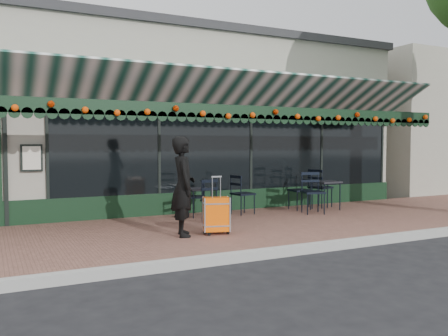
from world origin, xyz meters
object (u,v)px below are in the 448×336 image
cafe_table_b (198,191)px  chair_a_right (320,188)px  chair_a_front (313,193)px  chair_b_right (243,194)px  chair_b_left (196,197)px  chair_a_left (300,191)px  cafe_table_a (326,184)px  suitcase (216,215)px  chair_b_front (215,201)px  woman (183,186)px

cafe_table_b → chair_a_right: (3.42, 0.01, -0.07)m
chair_a_front → chair_b_right: size_ratio=1.06×
chair_b_left → chair_a_front: bearing=89.8°
chair_a_left → chair_a_front: chair_a_front is taller
cafe_table_a → chair_b_right: 2.24m
cafe_table_b → chair_b_left: bearing=95.8°
suitcase → chair_a_right: 4.48m
suitcase → cafe_table_a: 4.17m
cafe_table_b → chair_a_right: size_ratio=0.64×
chair_b_left → chair_a_left: bearing=104.7°
chair_a_front → cafe_table_a: bearing=47.2°
cafe_table_a → chair_a_left: chair_a_left is taller
chair_a_front → chair_b_right: bearing=173.8°
chair_a_right → chair_b_front: bearing=91.5°
cafe_table_a → cafe_table_b: size_ratio=1.11×
cafe_table_a → chair_b_left: (-3.28, 0.53, -0.22)m
chair_a_front → chair_b_right: 1.65m
suitcase → chair_a_front: bearing=38.6°
chair_b_left → chair_b_right: (1.07, -0.28, 0.04)m
cafe_table_b → chair_b_left: size_ratio=0.76×
cafe_table_b → chair_b_front: size_ratio=0.70×
chair_a_left → chair_a_front: size_ratio=0.96×
suitcase → cafe_table_a: (3.81, 1.66, 0.29)m
chair_a_right → chair_b_front: 3.61m
cafe_table_a → chair_b_left: size_ratio=0.84×
suitcase → cafe_table_a: suitcase is taller
chair_a_right → chair_b_right: bearing=79.6°
chair_a_front → chair_b_front: 2.62m
suitcase → chair_b_left: (0.53, 2.19, 0.07)m
cafe_table_b → chair_a_front: (2.56, -0.81, -0.08)m
chair_b_left → chair_b_front: bearing=17.6°
chair_b_left → cafe_table_a: bearing=100.6°
chair_a_right → cafe_table_b: bearing=75.8°
suitcase → cafe_table_a: size_ratio=1.47×
chair_a_left → chair_b_right: 1.63m
chair_b_right → chair_b_front: (-1.11, -0.82, -0.01)m
chair_a_right → chair_b_right: chair_a_right is taller
chair_a_front → chair_b_left: 2.74m
woman → cafe_table_b: 2.27m
chair_a_front → chair_b_right: chair_a_front is taller
woman → chair_a_front: woman is taller
chair_a_right → chair_b_right: 2.37m
suitcase → cafe_table_b: size_ratio=1.64×
cafe_table_b → chair_b_left: chair_b_left is taller
cafe_table_b → chair_a_right: bearing=0.2°
woman → cafe_table_a: (4.40, 1.54, -0.25)m
woman → chair_a_front: 3.88m
cafe_table_a → chair_b_right: chair_b_right is taller
cafe_table_a → chair_a_left: (-0.59, 0.29, -0.17)m
chair_a_left → chair_b_front: chair_a_left is taller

